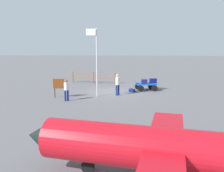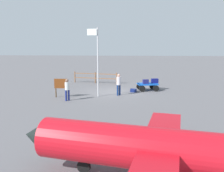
{
  "view_description": "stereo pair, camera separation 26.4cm",
  "coord_description": "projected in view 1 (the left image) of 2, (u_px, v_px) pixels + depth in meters",
  "views": [
    {
      "loc": [
        -0.98,
        20.3,
        4.11
      ],
      "look_at": [
        -0.28,
        6.0,
        1.58
      ],
      "focal_mm": 39.22,
      "sensor_mm": 36.0,
      "label": 1
    },
    {
      "loc": [
        -1.24,
        20.28,
        4.11
      ],
      "look_at": [
        -0.28,
        6.0,
        1.58
      ],
      "focal_mm": 39.22,
      "sensor_mm": 36.0,
      "label": 2
    }
  ],
  "objects": [
    {
      "name": "flagpole",
      "position": [
        96.0,
        58.0,
        18.53
      ],
      "size": [
        0.85,
        0.21,
        5.24
      ],
      "color": "silver",
      "rests_on": "ground"
    },
    {
      "name": "ground_plane",
      "position": [
        112.0,
        92.0,
        20.73
      ],
      "size": [
        120.0,
        120.0,
        0.0
      ],
      "primitive_type": "plane",
      "color": "slate"
    },
    {
      "name": "airplane_near",
      "position": [
        155.0,
        148.0,
        7.1
      ],
      "size": [
        8.25,
        6.42,
        2.92
      ],
      "color": "red",
      "rests_on": "ground"
    },
    {
      "name": "worker_trailing",
      "position": [
        66.0,
        88.0,
        17.41
      ],
      "size": [
        0.45,
        0.45,
        1.58
      ],
      "color": "navy",
      "rests_on": "ground"
    },
    {
      "name": "luggage_cart",
      "position": [
        146.0,
        85.0,
        21.41
      ],
      "size": [
        1.93,
        1.53,
        0.62
      ],
      "color": "blue",
      "rests_on": "ground"
    },
    {
      "name": "suitcase_olive",
      "position": [
        132.0,
        90.0,
        20.74
      ],
      "size": [
        0.57,
        0.47,
        0.27
      ],
      "color": "navy",
      "rests_on": "ground"
    },
    {
      "name": "worker_lead",
      "position": [
        118.0,
        83.0,
        19.29
      ],
      "size": [
        0.47,
        0.47,
        1.71
      ],
      "color": "navy",
      "rests_on": "ground"
    },
    {
      "name": "signboard",
      "position": [
        60.0,
        85.0,
        18.45
      ],
      "size": [
        1.01,
        0.09,
        1.44
      ],
      "color": "#4C3319",
      "rests_on": "ground"
    },
    {
      "name": "suitcase_dark",
      "position": [
        144.0,
        82.0,
        21.14
      ],
      "size": [
        0.54,
        0.39,
        0.38
      ],
      "color": "navy",
      "rests_on": "luggage_cart"
    },
    {
      "name": "suitcase_navy",
      "position": [
        153.0,
        81.0,
        21.54
      ],
      "size": [
        0.64,
        0.46,
        0.39
      ],
      "color": "navy",
      "rests_on": "luggage_cart"
    },
    {
      "name": "wooden_fence",
      "position": [
        93.0,
        77.0,
        25.2
      ],
      "size": [
        4.58,
        0.94,
        1.14
      ],
      "color": "brown",
      "rests_on": "ground"
    }
  ]
}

